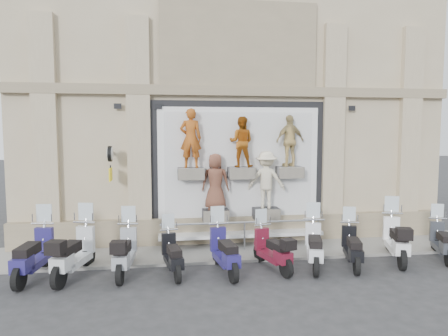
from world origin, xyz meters
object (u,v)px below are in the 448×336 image
Objects in this scene: clock_sign_bracket at (110,159)px; scooter_g at (314,237)px; guard_rail at (245,237)px; scooter_h at (353,239)px; scooter_f at (272,241)px; scooter_j at (442,233)px; scooter_c at (125,243)px; scooter_d at (172,246)px; scooter_b at (74,243)px; scooter_a at (33,244)px; scooter_i at (396,231)px; scooter_e at (225,242)px.

scooter_g is (5.47, -2.05, -1.99)m from clock_sign_bracket.
clock_sign_bracket is 6.17m from scooter_g.
scooter_g is at bearing -45.17° from guard_rail.
guard_rail is 2.73× the size of scooter_h.
scooter_f is 1.01× the size of scooter_j.
scooter_g is (4.92, -0.17, 0.00)m from scooter_c.
scooter_d is (1.19, -0.18, -0.10)m from scooter_c.
scooter_b is 2.41m from scooter_d.
scooter_b is at bearing -165.53° from scooter_h.
scooter_a is 1.14× the size of scooter_h.
scooter_j reaches higher than guard_rail.
scooter_b reaches higher than scooter_j.
scooter_h is 0.88× the size of scooter_i.
guard_rail is at bearing 20.76° from scooter_a.
guard_rail is 2.39× the size of scooter_a.
scooter_e is (1.31, -0.10, 0.09)m from scooter_d.
scooter_a is 1.06× the size of scooter_g.
scooter_j is at bearing 6.30° from scooter_a.
scooter_i is (3.58, 0.17, 0.11)m from scooter_f.
scooter_a is at bearing 167.80° from scooter_e.
scooter_a is 1.06× the size of scooter_c.
scooter_h is 1.02× the size of scooter_j.
scooter_g is at bearing -15.63° from scooter_f.
scooter_f is 0.99× the size of scooter_h.
guard_rail is at bearing 152.08° from scooter_g.
scooter_c is 1.09× the size of scooter_f.
scooter_h is 1.44m from scooter_i.
clock_sign_bracket is at bearing -169.89° from scooter_j.
scooter_j is at bearing -14.41° from scooter_f.
scooter_f reaches higher than scooter_j.
scooter_i is (6.17, 0.17, 0.14)m from scooter_d.
clock_sign_bracket is 3.14m from scooter_a.
scooter_b is 1.21m from scooter_c.
scooter_b reaches higher than scooter_a.
scooter_b reaches higher than scooter_e.
scooter_h is at bearing -150.16° from scooter_i.
scooter_e reaches higher than scooter_j.
scooter_c is 8.73m from scooter_j.
scooter_d is at bearing -4.55° from scooter_c.
scooter_b is 6.13m from scooter_g.
scooter_a is at bearing -164.30° from scooter_g.
scooter_c is 5.95m from scooter_h.
scooter_f is at bearing -9.65° from scooter_d.
scooter_i is (1.41, 0.26, 0.11)m from scooter_h.
scooter_j is at bearing 13.75° from scooter_b.
guard_rail is 4.96× the size of clock_sign_bracket.
scooter_g is at bearing -20.52° from clock_sign_bracket.
clock_sign_bracket reaches higher than scooter_j.
clock_sign_bracket is 0.51× the size of scooter_e.
scooter_a is 1.17× the size of scooter_j.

